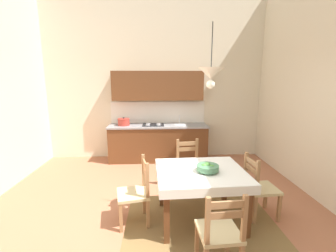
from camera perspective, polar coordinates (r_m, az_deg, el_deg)
name	(u,v)px	position (r m, az deg, el deg)	size (l,w,h in m)	color
ground_plane	(155,229)	(3.47, -3.35, -24.42)	(6.00, 6.58, 0.10)	#AD6B4C
wall_back	(155,78)	(5.86, -3.28, 11.97)	(6.00, 0.12, 4.08)	beige
area_rug	(201,223)	(3.50, 8.22, -23.02)	(2.10, 1.60, 0.01)	olive
kitchen_cabinetry	(158,126)	(5.64, -2.55, -0.09)	(2.43, 0.63, 2.20)	brown
dining_table	(201,179)	(3.28, 8.20, -13.04)	(1.27, 1.11, 0.75)	brown
dining_chair_camera_side	(220,233)	(2.62, 12.95, -24.81)	(0.45, 0.45, 0.93)	#D1BC89
dining_chair_kitchen_side	(189,167)	(4.17, 5.29, -10.26)	(0.47, 0.47, 0.93)	#D1BC89
dining_chair_tv_side	(136,193)	(3.32, -8.11, -16.30)	(0.49, 0.49, 0.93)	#D1BC89
dining_chair_window_side	(259,188)	(3.67, 21.95, -14.22)	(0.44, 0.44, 0.93)	#D1BC89
fruit_bowl	(208,168)	(3.18, 9.94, -10.28)	(0.30, 0.30, 0.12)	#4C7F5B
pendant_lamp	(211,74)	(2.98, 10.76, 12.74)	(0.32, 0.32, 0.80)	black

